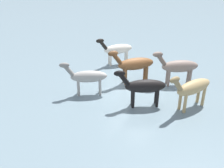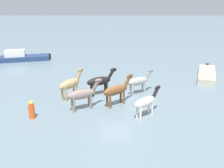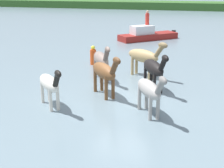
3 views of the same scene
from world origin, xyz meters
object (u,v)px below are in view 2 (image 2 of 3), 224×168
Objects in this scene: horse_dark_mare at (100,81)px; buoy_channel_marker at (32,110)px; horse_chestnut_trailing at (70,84)px; horse_dun_straggler at (146,102)px; horse_gray_outer at (139,81)px; boat_launch_far at (207,75)px; horse_lead at (83,94)px; boat_motor_center at (21,58)px; horse_rear_stallion at (117,90)px.

horse_dark_mare is 2.03× the size of buoy_channel_marker.
horse_chestnut_trailing reaches higher than horse_dun_straggler.
horse_gray_outer is 7.88m from boat_launch_far.
horse_gray_outer is at bearing 7.15° from horse_lead.
horse_dark_mare reaches higher than buoy_channel_marker.
boat_motor_center is 5.39× the size of buoy_channel_marker.
boat_launch_far is at bearing 3.59° from horse_gray_outer.
horse_rear_stallion is at bearing -76.72° from horse_chestnut_trailing.
horse_dark_mare reaches higher than boat_motor_center.
horse_gray_outer is 0.41× the size of boat_launch_far.
boat_launch_far is (7.22, -10.41, -0.89)m from horse_lead.
horse_dun_straggler is (-1.75, -1.78, -0.11)m from horse_rear_stallion.
boat_motor_center is at bearing 110.51° from horse_gray_outer.
buoy_channel_marker is at bearing -178.04° from horse_gray_outer.
horse_gray_outer is at bearing -45.76° from horse_chestnut_trailing.
boat_launch_far is 0.87× the size of boat_motor_center.
horse_rear_stallion is 0.95× the size of horse_dark_mare.
horse_dun_straggler is (-2.99, -5.09, -0.11)m from horse_chestnut_trailing.
horse_dun_straggler reaches higher than boat_motor_center.
horse_gray_outer is 1.92× the size of buoy_channel_marker.
buoy_channel_marker is (-4.23, 6.82, -0.49)m from horse_gray_outer.
horse_rear_stallion is at bearing 116.25° from boat_motor_center.
horse_rear_stallion is at bearing -157.60° from horse_gray_outer.
horse_chestnut_trailing is 1.06× the size of horse_gray_outer.
horse_dark_mare is 0.98× the size of horse_lead.
horse_rear_stallion reaches higher than boat_motor_center.
horse_dun_straggler is (-3.91, -0.11, -0.02)m from horse_gray_outer.
horse_dark_mare reaches higher than boat_launch_far.
horse_dark_mare reaches higher than horse_dun_straggler.
buoy_channel_marker is (-8.55, 13.36, 0.33)m from boat_launch_far.
horse_chestnut_trailing is 2.04× the size of buoy_channel_marker.
horse_lead reaches higher than horse_dark_mare.
boat_launch_far is (5.24, -11.52, -0.91)m from horse_chestnut_trailing.
horse_lead is 0.38× the size of boat_motor_center.
buoy_channel_marker is at bearing -38.95° from boat_launch_far.
boat_launch_far is 15.87m from buoy_channel_marker.
horse_chestnut_trailing is at bearing 89.51° from horse_lead.
horse_lead is (-2.73, 0.98, 0.02)m from horse_dark_mare.
horse_rear_stallion reaches higher than buoy_channel_marker.
horse_chestnut_trailing is at bearing 120.39° from horse_rear_stallion.
boat_launch_far is (4.32, -6.54, -0.82)m from horse_gray_outer.
boat_launch_far is at bearing 148.09° from boat_motor_center.
horse_lead is (-0.75, 2.20, -0.02)m from horse_rear_stallion.
horse_gray_outer is (2.16, -1.67, -0.09)m from horse_rear_stallion.
boat_motor_center is at bearing -88.96° from boat_launch_far.
horse_dark_mare is 1.21× the size of horse_dun_straggler.
horse_rear_stallion is at bearing -68.08° from buoy_channel_marker.
horse_chestnut_trailing reaches higher than horse_gray_outer.
boat_motor_center is at bearing 91.65° from horse_rear_stallion.
horse_lead is 3.29m from buoy_channel_marker.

